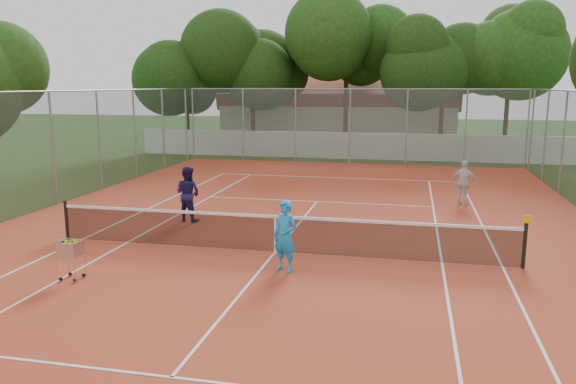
% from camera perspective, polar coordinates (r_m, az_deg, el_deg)
% --- Properties ---
extents(ground, '(120.00, 120.00, 0.00)m').
position_cam_1_polar(ground, '(14.41, -1.29, -6.19)').
color(ground, '#18380F').
rests_on(ground, ground).
extents(court_pad, '(18.00, 34.00, 0.02)m').
position_cam_1_polar(court_pad, '(14.40, -1.29, -6.15)').
color(court_pad, '#B03E22').
rests_on(court_pad, ground).
extents(court_lines, '(10.98, 23.78, 0.01)m').
position_cam_1_polar(court_lines, '(14.40, -1.29, -6.10)').
color(court_lines, white).
rests_on(court_lines, court_pad).
extents(tennis_net, '(11.88, 0.10, 0.98)m').
position_cam_1_polar(tennis_net, '(14.26, -1.30, -4.23)').
color(tennis_net, black).
rests_on(tennis_net, court_pad).
extents(perimeter_fence, '(18.00, 34.00, 4.00)m').
position_cam_1_polar(perimeter_fence, '(13.95, -1.33, 1.69)').
color(perimeter_fence, slate).
rests_on(perimeter_fence, ground).
extents(boundary_wall, '(26.00, 0.30, 1.50)m').
position_cam_1_polar(boundary_wall, '(32.73, 6.63, 4.69)').
color(boundary_wall, white).
rests_on(boundary_wall, ground).
extents(clubhouse, '(16.40, 9.00, 4.40)m').
position_cam_1_polar(clubhouse, '(42.75, 5.38, 8.09)').
color(clubhouse, beige).
rests_on(clubhouse, ground).
extents(tropical_trees, '(29.00, 19.00, 10.00)m').
position_cam_1_polar(tropical_trees, '(35.54, 7.30, 12.02)').
color(tropical_trees, black).
rests_on(tropical_trees, ground).
extents(player_near, '(0.70, 0.59, 1.64)m').
position_cam_1_polar(player_near, '(12.76, -0.30, -4.50)').
color(player_near, '#1A98E4').
rests_on(player_near, court_pad).
extents(player_far_left, '(0.97, 0.84, 1.72)m').
position_cam_1_polar(player_far_left, '(17.75, -10.14, -0.17)').
color(player_far_left, '#1D1747').
rests_on(player_far_left, court_pad).
extents(player_far_right, '(1.01, 0.63, 1.60)m').
position_cam_1_polar(player_far_right, '(20.71, 17.45, 0.89)').
color(player_far_right, silver).
rests_on(player_far_right, court_pad).
extents(ball_hopper, '(0.53, 0.53, 0.94)m').
position_cam_1_polar(ball_hopper, '(13.18, -21.17, -6.33)').
color(ball_hopper, '#BBBBC2').
rests_on(ball_hopper, court_pad).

